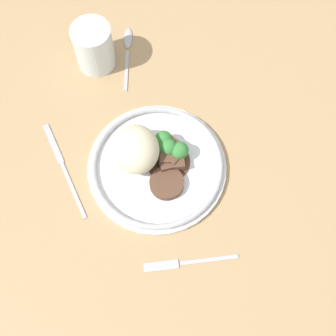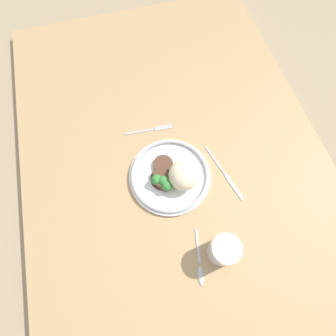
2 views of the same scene
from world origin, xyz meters
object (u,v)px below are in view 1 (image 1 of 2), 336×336
spoon (128,46)px  knife (63,166)px  juice_glass (94,48)px  fork (182,263)px  plate (153,161)px

spoon → knife: bearing=158.0°
juice_glass → spoon: 0.09m
juice_glass → fork: juice_glass is taller
fork → knife: bearing=-46.6°
juice_glass → knife: 0.25m
plate → juice_glass: bearing=16.1°
plate → spoon: bearing=0.9°
fork → spoon: 0.48m
plate → fork: (-0.20, -0.02, -0.02)m
knife → spoon: size_ratio=1.32×
juice_glass → spoon: (0.03, -0.07, -0.05)m
spoon → juice_glass: bearing=122.4°
spoon → fork: bearing=-166.2°
juice_glass → spoon: juice_glass is taller
plate → juice_glass: (0.26, 0.07, 0.02)m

